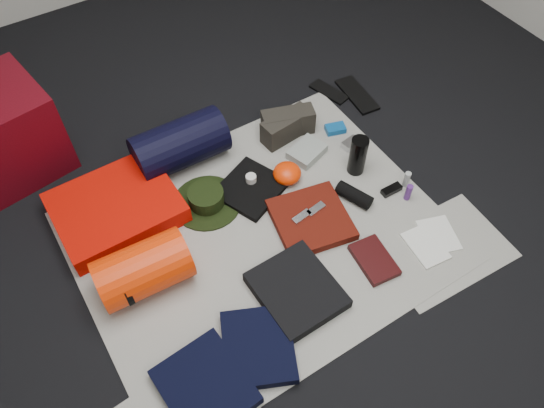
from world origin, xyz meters
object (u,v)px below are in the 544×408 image
navy_duffel (180,144)px  compact_camera (351,144)px  water_bottle (358,156)px  stuff_sack (143,269)px  sleeping_pad (116,208)px  paperback_book (374,260)px

navy_duffel → compact_camera: bearing=-24.6°
water_bottle → stuff_sack: bearing=-178.5°
sleeping_pad → navy_duffel: size_ratio=1.21×
navy_duffel → paperback_book: navy_duffel is taller
paperback_book → water_bottle: bearing=67.9°
paperback_book → compact_camera: bearing=67.9°
sleeping_pad → paperback_book: (0.85, -0.84, -0.03)m
stuff_sack → paperback_book: size_ratio=1.74×
navy_duffel → water_bottle: (0.70, -0.52, -0.01)m
sleeping_pad → paperback_book: size_ratio=2.51×
navy_duffel → compact_camera: (0.78, -0.37, -0.10)m
compact_camera → paperback_book: 0.70m
sleeping_pad → compact_camera: size_ratio=5.91×
stuff_sack → compact_camera: (1.22, 0.17, -0.09)m
stuff_sack → paperback_book: (0.88, -0.44, -0.10)m
stuff_sack → navy_duffel: 0.70m
sleeping_pad → stuff_sack: 0.41m
sleeping_pad → compact_camera: 1.21m
stuff_sack → paperback_book: 0.99m
stuff_sack → sleeping_pad: bearing=85.4°
navy_duffel → compact_camera: navy_duffel is taller
sleeping_pad → stuff_sack: (-0.03, -0.41, 0.06)m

